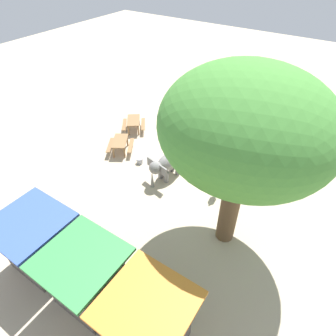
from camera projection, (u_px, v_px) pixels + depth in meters
ground_plane at (186, 164)px, 16.48m from camera, size 60.00×60.00×0.00m
elephant at (166, 164)px, 14.94m from camera, size 1.45×2.15×1.48m
person_handler at (218, 180)px, 13.97m from camera, size 0.32×0.51×1.62m
shade_tree_main at (245, 130)px, 9.14m from camera, size 5.85×5.36×7.56m
wooden_bench at (264, 152)px, 16.58m from camera, size 0.87×1.45×0.88m
picnic_table_near at (120, 143)px, 17.04m from camera, size 2.05×2.05×0.78m
picnic_table_far at (134, 122)px, 18.89m from camera, size 2.08×2.09×0.78m
market_stall_orange at (149, 325)px, 8.65m from camera, size 2.50×2.50×2.52m
market_stall_green at (87, 280)px, 9.76m from camera, size 2.50×2.50×2.52m
market_stall_blue at (39, 245)px, 10.87m from camera, size 2.50×2.50×2.52m
feed_bucket at (140, 161)px, 16.43m from camera, size 0.36×0.36×0.32m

